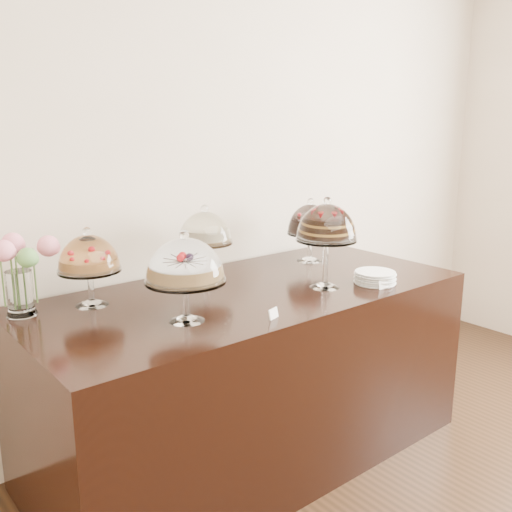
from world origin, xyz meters
TOP-DOWN VIEW (x-y plane):
  - wall_back at (0.00, 3.00)m, footprint 5.00×0.04m
  - display_counter at (-0.19, 2.45)m, footprint 2.20×1.00m
  - cake_stand_sugar_sponge at (-0.67, 2.27)m, footprint 0.33×0.33m
  - cake_stand_choco_layer at (0.13, 2.25)m, footprint 0.30×0.30m
  - cake_stand_cheesecake at (-0.25, 2.75)m, footprint 0.28×0.28m
  - cake_stand_dark_choco at (0.45, 2.68)m, footprint 0.27×0.27m
  - cake_stand_fruit_tart at (-0.89, 2.71)m, footprint 0.28×0.28m
  - flower_vase at (-1.18, 2.78)m, footprint 0.34×0.26m
  - plate_stack at (0.38, 2.13)m, footprint 0.21×0.21m
  - price_card_left at (-0.37, 2.06)m, footprint 0.06×0.03m
  - price_card_right at (0.33, 2.04)m, footprint 0.06×0.02m

SIDE VIEW (x-z plane):
  - display_counter at x=-0.19m, z-range 0.00..0.90m
  - price_card_left at x=-0.37m, z-range 0.90..0.94m
  - price_card_right at x=0.33m, z-range 0.90..0.94m
  - plate_stack at x=0.38m, z-range 0.90..0.96m
  - flower_vase at x=-1.18m, z-range 0.94..1.31m
  - cake_stand_fruit_tart at x=-0.89m, z-range 0.94..1.30m
  - cake_stand_dark_choco at x=0.45m, z-range 0.95..1.32m
  - cake_stand_sugar_sponge at x=-0.67m, z-range 0.95..1.34m
  - cake_stand_cheesecake at x=-0.25m, z-range 0.96..1.35m
  - cake_stand_choco_layer at x=0.13m, z-range 0.99..1.44m
  - wall_back at x=0.00m, z-range 0.00..3.00m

